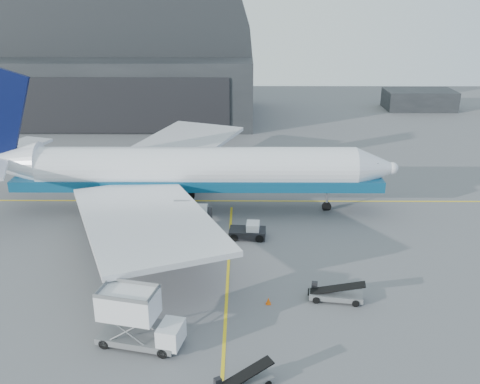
{
  "coord_description": "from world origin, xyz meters",
  "views": [
    {
      "loc": [
        1.33,
        -39.04,
        23.72
      ],
      "look_at": [
        1.02,
        11.23,
        4.5
      ],
      "focal_mm": 40.0,
      "sensor_mm": 36.0,
      "label": 1
    }
  ],
  "objects_px": {
    "belt_loader_a": "(243,383)",
    "belt_loader_b": "(335,294)",
    "catering_truck": "(136,319)",
    "pushback_tug": "(249,232)",
    "airliner": "(180,170)"
  },
  "relations": [
    {
      "from": "pushback_tug",
      "to": "belt_loader_a",
      "type": "distance_m",
      "value": 21.97
    },
    {
      "from": "catering_truck",
      "to": "belt_loader_a",
      "type": "xyz_separation_m",
      "value": [
        7.44,
        -4.5,
        -1.63
      ]
    },
    {
      "from": "airliner",
      "to": "belt_loader_b",
      "type": "relative_size",
      "value": 10.48
    },
    {
      "from": "pushback_tug",
      "to": "belt_loader_b",
      "type": "bearing_deg",
      "value": -54.8
    },
    {
      "from": "airliner",
      "to": "belt_loader_b",
      "type": "bearing_deg",
      "value": -52.37
    },
    {
      "from": "pushback_tug",
      "to": "belt_loader_a",
      "type": "xyz_separation_m",
      "value": [
        -0.56,
        -21.96,
        -0.16
      ]
    },
    {
      "from": "belt_loader_b",
      "to": "pushback_tug",
      "type": "bearing_deg",
      "value": 129.14
    },
    {
      "from": "catering_truck",
      "to": "pushback_tug",
      "type": "height_order",
      "value": "catering_truck"
    },
    {
      "from": "airliner",
      "to": "belt_loader_b",
      "type": "xyz_separation_m",
      "value": [
        14.53,
        -18.85,
        -4.24
      ]
    },
    {
      "from": "catering_truck",
      "to": "belt_loader_a",
      "type": "distance_m",
      "value": 8.84
    },
    {
      "from": "belt_loader_b",
      "to": "catering_truck",
      "type": "bearing_deg",
      "value": -150.27
    },
    {
      "from": "belt_loader_a",
      "to": "belt_loader_b",
      "type": "height_order",
      "value": "belt_loader_b"
    },
    {
      "from": "airliner",
      "to": "belt_loader_a",
      "type": "xyz_separation_m",
      "value": [
        7.05,
        -29.21,
        -4.3
      ]
    },
    {
      "from": "belt_loader_b",
      "to": "airliner",
      "type": "bearing_deg",
      "value": 135.93
    },
    {
      "from": "catering_truck",
      "to": "belt_loader_b",
      "type": "bearing_deg",
      "value": 34.52
    }
  ]
}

